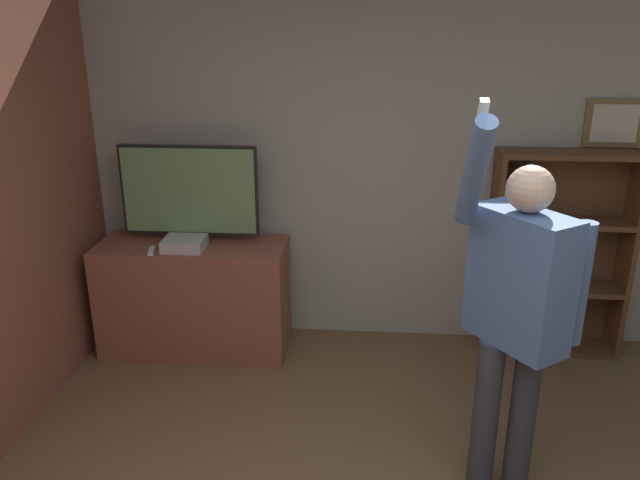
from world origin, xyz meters
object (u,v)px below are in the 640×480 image
(television, at_px, (190,193))
(game_console, at_px, (184,244))
(person, at_px, (517,306))
(bookshelf, at_px, (544,257))

(television, distance_m, game_console, 0.35)
(television, height_order, person, person)
(bookshelf, xyz_separation_m, person, (-0.55, -1.53, 0.33))
(game_console, relative_size, bookshelf, 0.19)
(television, distance_m, bookshelf, 2.53)
(television, height_order, game_console, television)
(television, relative_size, game_console, 3.43)
(bookshelf, bearing_deg, game_console, -173.45)
(bookshelf, height_order, person, person)
(television, height_order, bookshelf, television)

